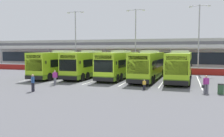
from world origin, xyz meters
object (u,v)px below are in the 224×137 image
lamp_post_centre (136,36)px  lamp_post_east (199,35)px  pedestrian_in_dark_coat (55,77)px  coach_bus_left_centre (89,65)px  coach_bus_centre (119,65)px  coach_bus_right_centre (148,66)px  litter_bin (221,89)px  lamp_post_west (76,37)px  pedestrian_near_bin (33,82)px  coach_bus_leftmost (61,64)px  coach_bus_rightmost (180,67)px  pedestrian_with_handbag (206,84)px  pedestrian_child (144,84)px

lamp_post_centre → lamp_post_east: same height
pedestrian_in_dark_coat → coach_bus_left_centre: bearing=86.2°
coach_bus_centre → coach_bus_right_centre: (4.10, -0.72, 0.00)m
coach_bus_left_centre → litter_bin: 18.44m
coach_bus_right_centre → litter_bin: coach_bus_right_centre is taller
coach_bus_left_centre → lamp_post_west: size_ratio=1.11×
coach_bus_centre → pedestrian_near_bin: (-4.82, -12.58, -0.91)m
lamp_post_west → coach_bus_right_centre: bearing=-33.6°
coach_bus_leftmost → pedestrian_in_dark_coat: 8.22m
coach_bus_rightmost → lamp_post_east: bearing=75.4°
pedestrian_with_handbag → lamp_post_centre: bearing=118.2°
coach_bus_left_centre → coach_bus_leftmost: bearing=-166.8°
pedestrian_with_handbag → pedestrian_child: bearing=176.6°
lamp_post_centre → coach_bus_leftmost: bearing=-127.3°
litter_bin → coach_bus_rightmost: bearing=113.9°
coach_bus_centre → coach_bus_rightmost: same height
coach_bus_leftmost → pedestrian_near_bin: size_ratio=7.55×
lamp_post_centre → litter_bin: bearing=-59.0°
pedestrian_in_dark_coat → pedestrian_with_handbag: bearing=-2.1°
coach_bus_right_centre → coach_bus_rightmost: same height
coach_bus_right_centre → coach_bus_left_centre: bearing=175.2°
coach_bus_rightmost → coach_bus_left_centre: bearing=177.3°
coach_bus_leftmost → litter_bin: size_ratio=13.15×
lamp_post_east → litter_bin: lamp_post_east is taller
coach_bus_centre → pedestrian_near_bin: 13.50m
coach_bus_rightmost → pedestrian_near_bin: coach_bus_rightmost is taller
pedestrian_with_handbag → lamp_post_centre: lamp_post_centre is taller
lamp_post_centre → litter_bin: 23.13m
coach_bus_left_centre → pedestrian_child: size_ratio=12.18×
lamp_post_east → coach_bus_right_centre: bearing=-122.8°
pedestrian_in_dark_coat → litter_bin: bearing=-1.8°
pedestrian_child → lamp_post_centre: (-4.77, 18.91, 5.75)m
coach_bus_left_centre → pedestrian_near_bin: bearing=-91.6°
pedestrian_child → lamp_post_east: lamp_post_east is taller
coach_bus_rightmost → pedestrian_child: size_ratio=12.18×
pedestrian_with_handbag → pedestrian_child: (-5.54, 0.33, -0.32)m
lamp_post_west → pedestrian_child: bearing=-48.3°
coach_bus_left_centre → litter_bin: bearing=-28.8°
coach_bus_right_centre → lamp_post_centre: lamp_post_centre is taller
pedestrian_child → coach_bus_leftmost: bearing=150.2°
lamp_post_west → lamp_post_east: size_ratio=1.00×
coach_bus_centre → coach_bus_right_centre: bearing=-9.9°
coach_bus_rightmost → lamp_post_west: (-19.04, 9.93, 4.50)m
litter_bin → pedestrian_with_handbag: bearing=-177.9°
coach_bus_right_centre → pedestrian_child: size_ratio=12.18×
lamp_post_west → lamp_post_east: bearing=0.1°
pedestrian_child → coach_bus_rightmost: bearing=68.8°
coach_bus_rightmost → litter_bin: coach_bus_rightmost is taller
pedestrian_with_handbag → pedestrian_child: size_ratio=1.61×
pedestrian_near_bin → coach_bus_rightmost: bearing=43.1°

